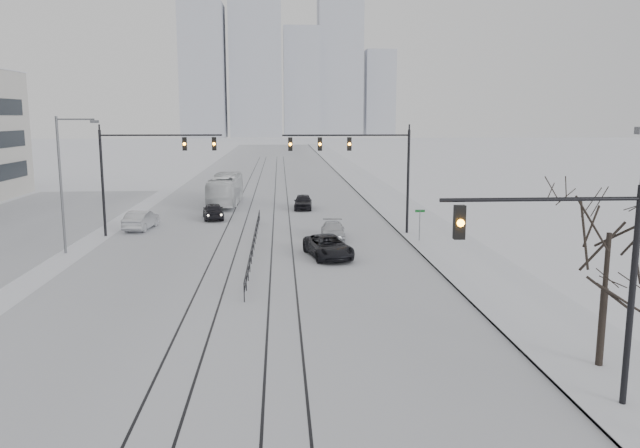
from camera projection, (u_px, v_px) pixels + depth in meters
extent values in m
cube|color=silver|center=(264.00, 195.00, 71.77)|extent=(22.00, 260.00, 0.02)
cube|color=silver|center=(381.00, 194.00, 72.62)|extent=(5.00, 260.00, 0.16)
cube|color=gray|center=(360.00, 194.00, 72.46)|extent=(0.10, 260.00, 0.12)
cube|color=black|center=(228.00, 225.00, 51.94)|extent=(0.10, 180.00, 0.01)
cube|color=black|center=(244.00, 225.00, 52.03)|extent=(0.10, 180.00, 0.01)
cube|color=black|center=(273.00, 225.00, 52.18)|extent=(0.10, 180.00, 0.01)
cube|color=black|center=(290.00, 225.00, 52.27)|extent=(0.10, 180.00, 0.01)
cube|color=#A6AAB6|center=(203.00, 72.00, 261.84)|extent=(18.00, 18.00, 55.00)
cube|color=#A6AAB6|center=(256.00, 53.00, 269.65)|extent=(22.00, 22.00, 72.00)
cube|color=#A6AAB6|center=(302.00, 83.00, 280.83)|extent=(16.00, 16.00, 48.00)
cube|color=#A6AAB6|center=(340.00, 66.00, 288.48)|extent=(20.00, 20.00, 64.00)
cube|color=#A6AAB6|center=(379.00, 93.00, 299.66)|extent=(14.00, 14.00, 40.00)
cylinder|color=black|center=(631.00, 300.00, 18.86)|extent=(0.20, 0.20, 7.00)
cylinder|color=black|center=(541.00, 199.00, 18.15)|extent=(6.00, 0.12, 0.12)
cube|color=black|center=(459.00, 222.00, 18.10)|extent=(0.32, 0.24, 1.00)
sphere|color=orange|center=(461.00, 223.00, 17.97)|extent=(0.22, 0.22, 0.22)
cylinder|color=black|center=(408.00, 183.00, 47.24)|extent=(0.20, 0.20, 8.00)
cylinder|color=black|center=(346.00, 135.00, 46.32)|extent=(9.50, 0.12, 0.12)
cube|color=black|center=(290.00, 144.00, 46.17)|extent=(0.32, 0.24, 1.00)
sphere|color=orange|center=(290.00, 144.00, 46.03)|extent=(0.22, 0.22, 0.22)
cube|color=black|center=(320.00, 144.00, 46.31)|extent=(0.32, 0.24, 1.00)
sphere|color=orange|center=(320.00, 144.00, 46.17)|extent=(0.22, 0.22, 0.22)
cube|color=black|center=(349.00, 144.00, 46.45)|extent=(0.32, 0.24, 1.00)
sphere|color=orange|center=(349.00, 144.00, 46.31)|extent=(0.22, 0.22, 0.22)
cylinder|color=black|center=(103.00, 184.00, 46.76)|extent=(0.20, 0.20, 8.00)
cylinder|color=black|center=(161.00, 135.00, 46.43)|extent=(9.00, 0.12, 0.12)
cube|color=black|center=(214.00, 144.00, 46.79)|extent=(0.32, 0.24, 1.00)
sphere|color=orange|center=(214.00, 144.00, 46.65)|extent=(0.22, 0.22, 0.22)
cube|color=black|center=(185.00, 144.00, 46.65)|extent=(0.32, 0.24, 1.00)
sphere|color=orange|center=(184.00, 144.00, 46.51)|extent=(0.22, 0.22, 0.22)
cylinder|color=#595B60|center=(61.00, 186.00, 40.71)|extent=(0.16, 0.16, 9.00)
cylinder|color=#595B60|center=(75.00, 119.00, 40.06)|extent=(2.40, 0.10, 0.10)
cube|color=#595B60|center=(94.00, 122.00, 40.16)|extent=(0.50, 0.25, 0.18)
cylinder|color=black|center=(602.00, 329.00, 22.21)|extent=(0.26, 0.26, 3.00)
cylinder|color=black|center=(607.00, 268.00, 21.82)|extent=(0.18, 0.18, 2.50)
cube|color=black|center=(254.00, 237.00, 42.11)|extent=(0.06, 24.00, 0.06)
cube|color=black|center=(254.00, 243.00, 42.18)|extent=(0.06, 24.00, 0.06)
cylinder|color=#595B60|center=(420.00, 226.00, 44.78)|extent=(0.06, 0.06, 2.40)
cube|color=#0C4C19|center=(420.00, 211.00, 44.60)|extent=(0.70, 0.04, 0.18)
imported|color=black|center=(213.00, 211.00, 54.99)|extent=(2.37, 4.51, 1.46)
imported|color=#B4B6BC|center=(141.00, 220.00, 50.00)|extent=(2.15, 4.81, 1.53)
imported|color=black|center=(328.00, 247.00, 40.07)|extent=(3.34, 5.47, 1.42)
imported|color=#B6B9BE|center=(333.00, 231.00, 45.97)|extent=(2.04, 4.42, 1.25)
imported|color=black|center=(303.00, 202.00, 60.96)|extent=(1.93, 4.32, 1.44)
imported|color=silver|center=(226.00, 190.00, 63.92)|extent=(2.91, 11.14, 3.08)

